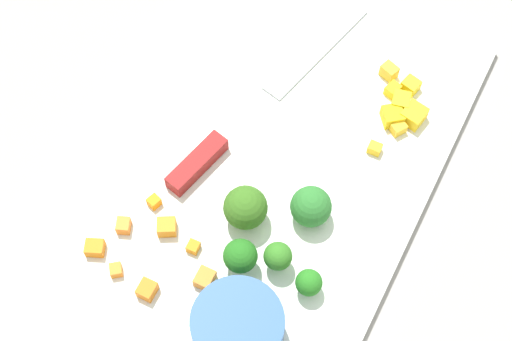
# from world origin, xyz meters

# --- Properties ---
(ground_plane) EXTENTS (4.00, 4.00, 0.00)m
(ground_plane) POSITION_xyz_m (0.00, 0.00, 0.00)
(ground_plane) COLOR #9B9892
(cutting_board) EXTENTS (0.51, 0.31, 0.01)m
(cutting_board) POSITION_xyz_m (0.00, 0.00, 0.01)
(cutting_board) COLOR white
(cutting_board) RESTS_ON ground_plane
(prep_bowl) EXTENTS (0.08, 0.08, 0.04)m
(prep_bowl) POSITION_xyz_m (-0.14, -0.06, 0.03)
(prep_bowl) COLOR #2E578B
(prep_bowl) RESTS_ON cutting_board
(chef_knife) EXTENTS (0.29, 0.09, 0.02)m
(chef_knife) POSITION_xyz_m (0.04, 0.04, 0.02)
(chef_knife) COLOR silver
(chef_knife) RESTS_ON cutting_board
(carrot_dice_0) EXTENTS (0.02, 0.02, 0.01)m
(carrot_dice_0) POSITION_xyz_m (-0.15, 0.03, 0.02)
(carrot_dice_0) COLOR orange
(carrot_dice_0) RESTS_ON cutting_board
(carrot_dice_1) EXTENTS (0.02, 0.02, 0.01)m
(carrot_dice_1) POSITION_xyz_m (-0.09, 0.05, 0.02)
(carrot_dice_1) COLOR orange
(carrot_dice_1) RESTS_ON cutting_board
(carrot_dice_2) EXTENTS (0.01, 0.01, 0.01)m
(carrot_dice_2) POSITION_xyz_m (-0.07, 0.07, 0.02)
(carrot_dice_2) COLOR orange
(carrot_dice_2) RESTS_ON cutting_board
(carrot_dice_3) EXTENTS (0.02, 0.02, 0.01)m
(carrot_dice_3) POSITION_xyz_m (-0.14, 0.09, 0.02)
(carrot_dice_3) COLOR orange
(carrot_dice_3) RESTS_ON cutting_board
(carrot_dice_4) EXTENTS (0.02, 0.02, 0.01)m
(carrot_dice_4) POSITION_xyz_m (-0.12, -0.01, 0.02)
(carrot_dice_4) COLOR orange
(carrot_dice_4) RESTS_ON cutting_board
(carrot_dice_5) EXTENTS (0.02, 0.02, 0.01)m
(carrot_dice_5) POSITION_xyz_m (-0.15, 0.07, 0.02)
(carrot_dice_5) COLOR orange
(carrot_dice_5) RESTS_ON cutting_board
(carrot_dice_6) EXTENTS (0.01, 0.01, 0.01)m
(carrot_dice_6) POSITION_xyz_m (-0.09, 0.02, 0.02)
(carrot_dice_6) COLOR orange
(carrot_dice_6) RESTS_ON cutting_board
(carrot_dice_7) EXTENTS (0.02, 0.02, 0.01)m
(carrot_dice_7) POSITION_xyz_m (-0.11, 0.08, 0.02)
(carrot_dice_7) COLOR orange
(carrot_dice_7) RESTS_ON cutting_board
(pepper_dice_0) EXTENTS (0.02, 0.02, 0.02)m
(pepper_dice_0) POSITION_xyz_m (0.14, -0.09, 0.02)
(pepper_dice_0) COLOR yellow
(pepper_dice_0) RESTS_ON cutting_board
(pepper_dice_1) EXTENTS (0.01, 0.01, 0.01)m
(pepper_dice_1) POSITION_xyz_m (0.08, -0.09, 0.02)
(pepper_dice_1) COLOR yellow
(pepper_dice_1) RESTS_ON cutting_board
(pepper_dice_2) EXTENTS (0.02, 0.02, 0.01)m
(pepper_dice_2) POSITION_xyz_m (0.11, -0.10, 0.02)
(pepper_dice_2) COLOR yellow
(pepper_dice_2) RESTS_ON cutting_board
(pepper_dice_3) EXTENTS (0.02, 0.02, 0.01)m
(pepper_dice_3) POSITION_xyz_m (0.16, -0.09, 0.02)
(pepper_dice_3) COLOR yellow
(pepper_dice_3) RESTS_ON cutting_board
(pepper_dice_4) EXTENTS (0.02, 0.02, 0.01)m
(pepper_dice_4) POSITION_xyz_m (0.15, -0.08, 0.02)
(pepper_dice_4) COLOR yellow
(pepper_dice_4) RESTS_ON cutting_board
(pepper_dice_5) EXTENTS (0.03, 0.02, 0.02)m
(pepper_dice_5) POSITION_xyz_m (0.13, -0.11, 0.02)
(pepper_dice_5) COLOR yellow
(pepper_dice_5) RESTS_ON cutting_board
(pepper_dice_6) EXTENTS (0.03, 0.03, 0.02)m
(pepper_dice_6) POSITION_xyz_m (0.12, -0.09, 0.02)
(pepper_dice_6) COLOR yellow
(pepper_dice_6) RESTS_ON cutting_board
(pepper_dice_7) EXTENTS (0.02, 0.02, 0.02)m
(pepper_dice_7) POSITION_xyz_m (0.17, -0.07, 0.02)
(pepper_dice_7) COLOR yellow
(pepper_dice_7) RESTS_ON cutting_board
(broccoli_floret_0) EXTENTS (0.04, 0.04, 0.04)m
(broccoli_floret_0) POSITION_xyz_m (-0.01, -0.06, 0.03)
(broccoli_floret_0) COLOR #86B255
(broccoli_floret_0) RESTS_ON cutting_board
(broccoli_floret_1) EXTENTS (0.03, 0.03, 0.04)m
(broccoli_floret_1) POSITION_xyz_m (-0.09, -0.03, 0.04)
(broccoli_floret_1) COLOR #91AD62
(broccoli_floret_1) RESTS_ON cutting_board
(broccoli_floret_2) EXTENTS (0.02, 0.02, 0.03)m
(broccoli_floret_2) POSITION_xyz_m (-0.08, -0.09, 0.03)
(broccoli_floret_2) COLOR #90B95F
(broccoli_floret_2) RESTS_ON cutting_board
(broccoli_floret_3) EXTENTS (0.03, 0.03, 0.03)m
(broccoli_floret_3) POSITION_xyz_m (-0.07, -0.06, 0.03)
(broccoli_floret_3) COLOR #84AC64
(broccoli_floret_3) RESTS_ON cutting_board
(broccoli_floret_4) EXTENTS (0.04, 0.04, 0.04)m
(broccoli_floret_4) POSITION_xyz_m (-0.04, -0.01, 0.03)
(broccoli_floret_4) COLOR #82BB69
(broccoli_floret_4) RESTS_ON cutting_board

